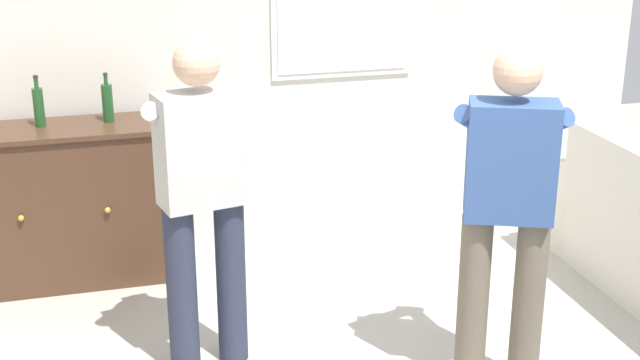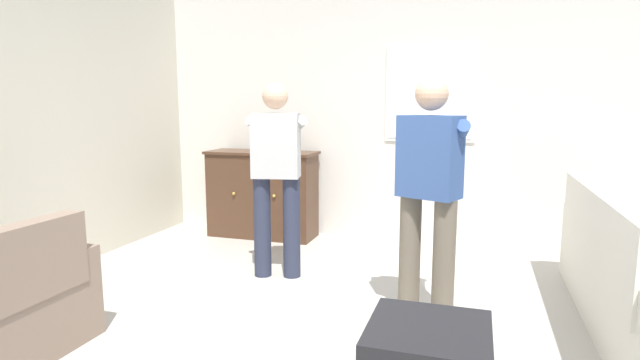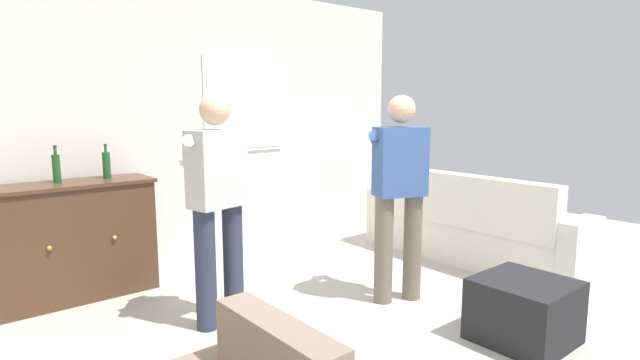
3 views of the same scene
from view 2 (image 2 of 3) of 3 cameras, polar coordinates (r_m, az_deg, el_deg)
ground at (r=3.35m, az=-1.17°, el=-17.97°), size 10.40×10.40×0.00m
wall_back_with_window at (r=5.58m, az=7.79°, el=7.57°), size 5.20×0.15×2.80m
couch at (r=3.92m, az=31.68°, el=-9.83°), size 0.57×2.39×0.93m
armchair at (r=3.57m, az=-31.86°, el=-12.58°), size 0.65×0.88×0.85m
sideboard_cabinet at (r=5.73m, az=-6.59°, el=-1.59°), size 1.25×0.49×0.98m
bottle_wine_green at (r=5.58m, az=-3.71°, el=4.46°), size 0.06×0.06×0.30m
bottle_liquor_amber at (r=5.72m, az=-7.40°, el=4.56°), size 0.06×0.06×0.30m
person_standing_left at (r=4.30m, az=-5.00°, el=1.07°), size 0.55×0.51×1.68m
person_standing_right at (r=3.45m, az=12.40°, el=-0.97°), size 0.52×0.52×1.68m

